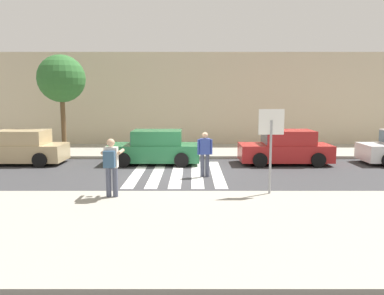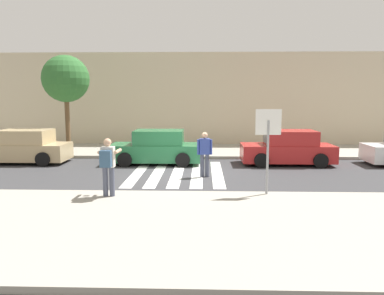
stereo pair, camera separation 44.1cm
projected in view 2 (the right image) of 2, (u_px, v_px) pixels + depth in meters
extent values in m
plane|color=#38383A|center=(177.00, 174.00, 14.91)|extent=(120.00, 120.00, 0.00)
cube|color=#9E998C|center=(159.00, 226.00, 8.76)|extent=(60.00, 6.00, 0.14)
cube|color=#9E998C|center=(185.00, 151.00, 20.84)|extent=(60.00, 4.80, 0.14)
cube|color=beige|center=(188.00, 99.00, 24.82)|extent=(56.00, 4.00, 5.71)
cube|color=silver|center=(138.00, 173.00, 15.16)|extent=(0.44, 5.20, 0.01)
cube|color=silver|center=(158.00, 173.00, 15.13)|extent=(0.44, 5.20, 0.01)
cube|color=silver|center=(177.00, 173.00, 15.11)|extent=(0.44, 5.20, 0.01)
cube|color=silver|center=(197.00, 173.00, 15.08)|extent=(0.44, 5.20, 0.01)
cube|color=silver|center=(217.00, 173.00, 15.06)|extent=(0.44, 5.20, 0.01)
cylinder|color=gray|center=(268.00, 158.00, 11.20)|extent=(0.07, 0.07, 2.23)
cube|color=white|center=(268.00, 122.00, 11.07)|extent=(0.76, 0.03, 0.76)
cube|color=red|center=(268.00, 122.00, 11.08)|extent=(0.66, 0.02, 0.66)
cylinder|color=#474C60|center=(105.00, 181.00, 11.06)|extent=(0.15, 0.15, 0.88)
cylinder|color=#474C60|center=(112.00, 182.00, 11.05)|extent=(0.15, 0.15, 0.88)
cube|color=silver|center=(108.00, 157.00, 10.95)|extent=(0.39, 0.25, 0.60)
sphere|color=tan|center=(107.00, 142.00, 10.89)|extent=(0.23, 0.23, 0.23)
cylinder|color=tan|center=(102.00, 151.00, 11.17)|extent=(0.12, 0.58, 0.10)
cylinder|color=tan|center=(118.00, 151.00, 11.14)|extent=(0.12, 0.58, 0.10)
cube|color=black|center=(111.00, 149.00, 11.33)|extent=(0.14, 0.10, 0.10)
cube|color=#335170|center=(106.00, 159.00, 10.73)|extent=(0.33, 0.21, 0.48)
cylinder|color=#474C60|center=(202.00, 166.00, 14.35)|extent=(0.15, 0.15, 0.88)
cylinder|color=#474C60|center=(207.00, 166.00, 14.35)|extent=(0.15, 0.15, 0.88)
cube|color=#33479E|center=(205.00, 146.00, 14.25)|extent=(0.39, 0.26, 0.60)
sphere|color=tan|center=(205.00, 135.00, 14.19)|extent=(0.23, 0.23, 0.23)
cylinder|color=#33479E|center=(198.00, 147.00, 14.24)|extent=(0.10, 0.10, 0.58)
cylinder|color=#33479E|center=(211.00, 147.00, 14.26)|extent=(0.10, 0.10, 0.58)
cube|color=tan|center=(23.00, 152.00, 17.34)|extent=(4.10, 1.70, 0.76)
cube|color=tan|center=(26.00, 137.00, 17.24)|extent=(2.20, 1.56, 0.64)
cube|color=slate|center=(3.00, 137.00, 17.27)|extent=(0.10, 1.50, 0.54)
cube|color=slate|center=(46.00, 137.00, 17.21)|extent=(0.10, 1.50, 0.51)
cylinder|color=black|center=(6.00, 153.00, 18.24)|extent=(0.64, 0.22, 0.64)
cylinder|color=black|center=(43.00, 159.00, 16.48)|extent=(0.64, 0.22, 0.64)
cylinder|color=black|center=(58.00, 153.00, 18.17)|extent=(0.64, 0.22, 0.64)
cube|color=#236B3D|center=(156.00, 152.00, 17.15)|extent=(4.10, 1.70, 0.76)
cube|color=#236B3D|center=(159.00, 137.00, 17.05)|extent=(2.20, 1.56, 0.64)
cube|color=slate|center=(136.00, 137.00, 17.08)|extent=(0.10, 1.50, 0.54)
cube|color=slate|center=(180.00, 137.00, 17.02)|extent=(0.10, 1.50, 0.51)
cylinder|color=black|center=(125.00, 160.00, 16.37)|extent=(0.64, 0.22, 0.64)
cylinder|color=black|center=(132.00, 154.00, 18.06)|extent=(0.64, 0.22, 0.64)
cylinder|color=black|center=(183.00, 160.00, 16.30)|extent=(0.64, 0.22, 0.64)
cylinder|color=black|center=(185.00, 154.00, 17.98)|extent=(0.64, 0.22, 0.64)
cube|color=red|center=(287.00, 153.00, 16.97)|extent=(4.10, 1.70, 0.76)
cube|color=red|center=(291.00, 138.00, 16.87)|extent=(2.20, 1.56, 0.64)
cube|color=slate|center=(267.00, 137.00, 16.90)|extent=(0.10, 1.50, 0.54)
cube|color=slate|center=(312.00, 138.00, 16.84)|extent=(0.10, 1.50, 0.51)
cylinder|color=black|center=(261.00, 160.00, 16.19)|extent=(0.64, 0.22, 0.64)
cylinder|color=black|center=(256.00, 154.00, 17.88)|extent=(0.64, 0.22, 0.64)
cylinder|color=black|center=(321.00, 161.00, 16.12)|extent=(0.64, 0.22, 0.64)
cylinder|color=black|center=(310.00, 155.00, 17.80)|extent=(0.64, 0.22, 0.64)
cylinder|color=black|center=(375.00, 155.00, 17.71)|extent=(0.64, 0.22, 0.64)
cylinder|color=brown|center=(68.00, 123.00, 19.49)|extent=(0.24, 0.24, 3.10)
sphere|color=#2D662D|center=(66.00, 79.00, 19.18)|extent=(2.40, 2.40, 2.40)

